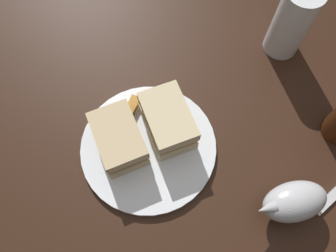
# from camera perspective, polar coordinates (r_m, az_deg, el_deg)

# --- Properties ---
(ground_plane) EXTENTS (6.00, 6.00, 0.00)m
(ground_plane) POSITION_cam_1_polar(r_m,az_deg,el_deg) (1.32, 1.63, -11.02)
(ground_plane) COLOR #4C4238
(dining_table) EXTENTS (1.19, 0.89, 0.70)m
(dining_table) POSITION_cam_1_polar(r_m,az_deg,el_deg) (0.98, 2.18, -6.84)
(dining_table) COLOR black
(dining_table) RESTS_ON ground
(plate) EXTENTS (0.26, 0.26, 0.01)m
(plate) POSITION_cam_1_polar(r_m,az_deg,el_deg) (0.62, -3.42, -3.68)
(plate) COLOR white
(plate) RESTS_ON dining_table
(sandwich_half_left) EXTENTS (0.10, 0.13, 0.07)m
(sandwich_half_left) POSITION_cam_1_polar(r_m,az_deg,el_deg) (0.60, -0.02, 0.84)
(sandwich_half_left) COLOR beige
(sandwich_half_left) RESTS_ON plate
(sandwich_half_right) EXTENTS (0.11, 0.13, 0.06)m
(sandwich_half_right) POSITION_cam_1_polar(r_m,az_deg,el_deg) (0.59, -8.59, -2.30)
(sandwich_half_right) COLOR #CCB284
(sandwich_half_right) RESTS_ON plate
(potato_wedge_front) EXTENTS (0.02, 0.05, 0.02)m
(potato_wedge_front) POSITION_cam_1_polar(r_m,az_deg,el_deg) (0.62, -1.41, 0.88)
(potato_wedge_front) COLOR #AD702D
(potato_wedge_front) RESTS_ON plate
(potato_wedge_middle) EXTENTS (0.03, 0.04, 0.02)m
(potato_wedge_middle) POSITION_cam_1_polar(r_m,az_deg,el_deg) (0.64, -6.19, 3.55)
(potato_wedge_middle) COLOR #B77F33
(potato_wedge_middle) RESTS_ON plate
(potato_wedge_back) EXTENTS (0.04, 0.06, 0.02)m
(potato_wedge_back) POSITION_cam_1_polar(r_m,az_deg,el_deg) (0.64, -2.17, 4.18)
(potato_wedge_back) COLOR #B77F33
(potato_wedge_back) RESTS_ON plate
(pint_glass) EXTENTS (0.07, 0.07, 0.15)m
(pint_glass) POSITION_cam_1_polar(r_m,az_deg,el_deg) (0.72, 20.61, 16.23)
(pint_glass) COLOR white
(pint_glass) RESTS_ON dining_table
(gravy_boat) EXTENTS (0.13, 0.08, 0.07)m
(gravy_boat) POSITION_cam_1_polar(r_m,az_deg,el_deg) (0.59, 21.07, -12.24)
(gravy_boat) COLOR #B7B7BC
(gravy_boat) RESTS_ON dining_table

